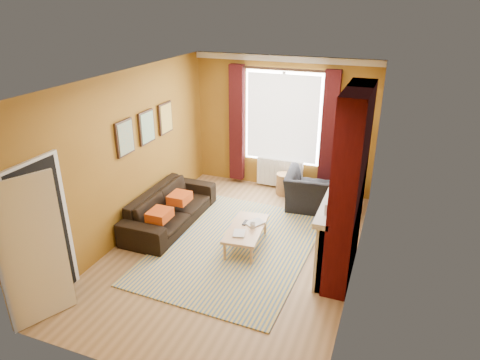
# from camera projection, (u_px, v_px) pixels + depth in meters

# --- Properties ---
(ground) EXTENTS (5.50, 5.50, 0.00)m
(ground) POSITION_uv_depth(u_px,v_px,m) (235.00, 249.00, 7.09)
(ground) COLOR olive
(ground) RESTS_ON ground
(room_walls) EXTENTS (3.82, 5.54, 2.83)m
(room_walls) POSITION_uv_depth(u_px,v_px,m) (279.00, 171.00, 6.57)
(room_walls) COLOR #8B5E1A
(room_walls) RESTS_ON ground
(striped_rug) EXTENTS (2.55, 3.44, 0.02)m
(striped_rug) POSITION_uv_depth(u_px,v_px,m) (234.00, 246.00, 7.15)
(striped_rug) COLOR #365F95
(striped_rug) RESTS_ON ground
(sofa) EXTENTS (0.86, 2.19, 0.64)m
(sofa) POSITION_uv_depth(u_px,v_px,m) (170.00, 208.00, 7.78)
(sofa) COLOR black
(sofa) RESTS_ON ground
(armchair) EXTENTS (1.24, 1.10, 0.75)m
(armchair) POSITION_uv_depth(u_px,v_px,m) (316.00, 191.00, 8.30)
(armchair) COLOR black
(armchair) RESTS_ON ground
(coffee_table) EXTENTS (0.64, 1.14, 0.36)m
(coffee_table) POSITION_uv_depth(u_px,v_px,m) (246.00, 229.00, 7.04)
(coffee_table) COLOR tan
(coffee_table) RESTS_ON ground
(wicker_stool) EXTENTS (0.48, 0.48, 0.45)m
(wicker_stool) POSITION_uv_depth(u_px,v_px,m) (285.00, 184.00, 9.00)
(wicker_stool) COLOR olive
(wicker_stool) RESTS_ON ground
(floor_lamp) EXTENTS (0.31, 0.31, 1.70)m
(floor_lamp) POSITION_uv_depth(u_px,v_px,m) (354.00, 140.00, 8.12)
(floor_lamp) COLOR black
(floor_lamp) RESTS_ON ground
(book_a) EXTENTS (0.24, 0.29, 0.02)m
(book_a) POSITION_uv_depth(u_px,v_px,m) (233.00, 233.00, 6.84)
(book_a) COLOR #999999
(book_a) RESTS_ON coffee_table
(book_b) EXTENTS (0.35, 0.37, 0.02)m
(book_b) POSITION_uv_depth(u_px,v_px,m) (251.00, 220.00, 7.22)
(book_b) COLOR #999999
(book_b) RESTS_ON coffee_table
(mug) EXTENTS (0.12, 0.12, 0.09)m
(mug) POSITION_uv_depth(u_px,v_px,m) (253.00, 225.00, 6.99)
(mug) COLOR #999999
(mug) RESTS_ON coffee_table
(tv_remote) EXTENTS (0.06, 0.17, 0.02)m
(tv_remote) POSITION_uv_depth(u_px,v_px,m) (245.00, 223.00, 7.15)
(tv_remote) COLOR black
(tv_remote) RESTS_ON coffee_table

